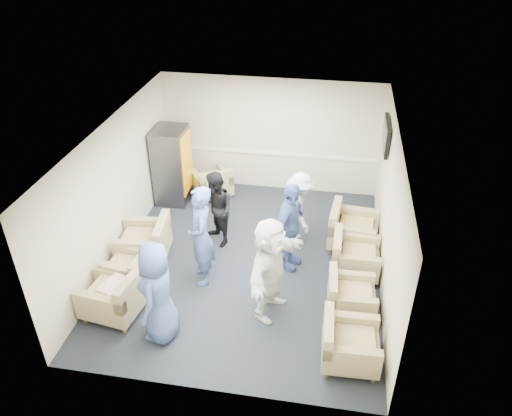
% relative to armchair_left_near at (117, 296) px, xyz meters
% --- Properties ---
extents(floor, '(6.00, 6.00, 0.00)m').
position_rel_armchair_left_near_xyz_m(floor, '(1.88, 1.73, -0.36)').
color(floor, black).
rests_on(floor, ground).
extents(ceiling, '(6.00, 6.00, 0.00)m').
position_rel_armchair_left_near_xyz_m(ceiling, '(1.88, 1.73, 2.34)').
color(ceiling, silver).
rests_on(ceiling, back_wall).
extents(back_wall, '(5.00, 0.02, 2.70)m').
position_rel_armchair_left_near_xyz_m(back_wall, '(1.88, 4.73, 0.99)').
color(back_wall, beige).
rests_on(back_wall, floor).
extents(front_wall, '(5.00, 0.02, 2.70)m').
position_rel_armchair_left_near_xyz_m(front_wall, '(1.88, -1.27, 0.99)').
color(front_wall, beige).
rests_on(front_wall, floor).
extents(left_wall, '(0.02, 6.00, 2.70)m').
position_rel_armchair_left_near_xyz_m(left_wall, '(-0.62, 1.73, 0.99)').
color(left_wall, beige).
rests_on(left_wall, floor).
extents(right_wall, '(0.02, 6.00, 2.70)m').
position_rel_armchair_left_near_xyz_m(right_wall, '(4.38, 1.73, 0.99)').
color(right_wall, beige).
rests_on(right_wall, floor).
extents(chair_rail, '(4.98, 0.04, 0.06)m').
position_rel_armchair_left_near_xyz_m(chair_rail, '(1.88, 4.71, 0.54)').
color(chair_rail, white).
rests_on(chair_rail, back_wall).
extents(tv, '(0.10, 1.00, 0.58)m').
position_rel_armchair_left_near_xyz_m(tv, '(4.32, 3.53, 1.68)').
color(tv, black).
rests_on(tv, right_wall).
extents(armchair_left_near, '(1.03, 1.03, 0.73)m').
position_rel_armchair_left_near_xyz_m(armchair_left_near, '(0.00, 0.00, 0.00)').
color(armchair_left_near, '#94885F').
rests_on(armchair_left_near, floor).
extents(armchair_left_mid, '(0.89, 0.89, 0.65)m').
position_rel_armchair_left_near_xyz_m(armchair_left_mid, '(-0.06, 0.70, -0.04)').
color(armchair_left_mid, '#94885F').
rests_on(armchair_left_mid, floor).
extents(armchair_left_far, '(1.02, 1.02, 0.73)m').
position_rel_armchair_left_near_xyz_m(armchair_left_far, '(-0.04, 1.51, 0.00)').
color(armchair_left_far, '#94885F').
rests_on(armchair_left_far, floor).
extents(armchair_right_near, '(0.87, 0.87, 0.67)m').
position_rel_armchair_left_near_xyz_m(armchair_right_near, '(3.78, -0.40, -0.03)').
color(armchair_right_near, '#94885F').
rests_on(armchair_right_near, floor).
extents(armchair_right_midnear, '(0.82, 0.82, 0.63)m').
position_rel_armchair_left_near_xyz_m(armchair_right_midnear, '(3.79, 0.69, -0.05)').
color(armchair_right_midnear, '#94885F').
rests_on(armchair_right_midnear, floor).
extents(armchair_right_midfar, '(0.86, 0.86, 0.68)m').
position_rel_armchair_left_near_xyz_m(armchair_right_midfar, '(3.85, 1.76, -0.02)').
color(armchair_right_midfar, '#94885F').
rests_on(armchair_right_midfar, floor).
extents(armchair_right_far, '(0.99, 0.99, 0.73)m').
position_rel_armchair_left_near_xyz_m(armchair_right_far, '(3.79, 2.62, -0.00)').
color(armchair_right_far, '#94885F').
rests_on(armchair_right_far, floor).
extents(armchair_corner, '(1.12, 1.12, 0.65)m').
position_rel_armchair_left_near_xyz_m(armchair_corner, '(0.62, 4.06, -0.04)').
color(armchair_corner, '#94885F').
rests_on(armchair_corner, floor).
extents(vending_machine, '(0.71, 0.83, 1.75)m').
position_rel_armchair_left_near_xyz_m(vending_machine, '(-0.21, 3.78, 0.51)').
color(vending_machine, '#4D4D54').
rests_on(vending_machine, floor).
extents(backpack, '(0.32, 0.27, 0.46)m').
position_rel_armchair_left_near_xyz_m(backpack, '(0.13, 1.02, -0.12)').
color(backpack, black).
rests_on(backpack, floor).
extents(pillow, '(0.51, 0.58, 0.14)m').
position_rel_armchair_left_near_xyz_m(pillow, '(-0.01, 0.01, 0.19)').
color(pillow, silver).
rests_on(pillow, armchair_left_near).
extents(person_front_left, '(0.59, 0.88, 1.75)m').
position_rel_armchair_left_near_xyz_m(person_front_left, '(0.88, -0.34, 0.51)').
color(person_front_left, '#40599A').
rests_on(person_front_left, floor).
extents(person_mid_left, '(0.66, 0.81, 1.92)m').
position_rel_armchair_left_near_xyz_m(person_mid_left, '(1.18, 1.10, 0.60)').
color(person_mid_left, '#40599A').
rests_on(person_mid_left, floor).
extents(person_back_left, '(0.95, 0.97, 1.57)m').
position_rel_armchair_left_near_xyz_m(person_back_left, '(1.16, 2.26, 0.42)').
color(person_back_left, black).
rests_on(person_back_left, floor).
extents(person_back_right, '(0.84, 1.12, 1.53)m').
position_rel_armchair_left_near_xyz_m(person_back_right, '(2.78, 2.62, 0.40)').
color(person_back_right, white).
rests_on(person_back_right, floor).
extents(person_mid_right, '(0.75, 1.13, 1.78)m').
position_rel_armchair_left_near_xyz_m(person_mid_right, '(2.66, 1.76, 0.53)').
color(person_mid_right, '#40599A').
rests_on(person_mid_right, floor).
extents(person_front_right, '(1.01, 1.78, 1.83)m').
position_rel_armchair_left_near_xyz_m(person_front_right, '(2.49, 0.47, 0.55)').
color(person_front_right, silver).
rests_on(person_front_right, floor).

